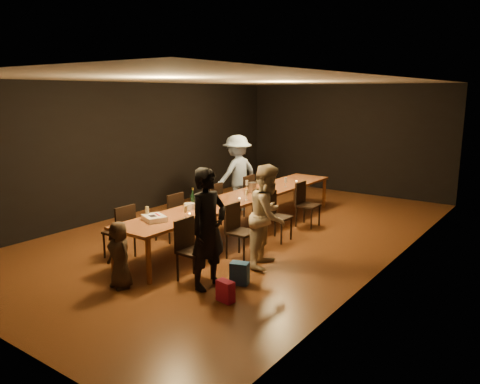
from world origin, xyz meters
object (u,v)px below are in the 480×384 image
Objects in this scene: chair_left_1 at (169,216)px; woman_birthday at (208,229)px; chair_left_3 at (242,195)px; birthday_cake at (154,218)px; table at (242,199)px; plate_stack at (189,206)px; chair_right_3 at (308,205)px; chair_right_0 at (194,251)px; woman_tan at (268,216)px; child at (120,255)px; chair_left_2 at (209,204)px; champagne_bottle at (193,197)px; chair_left_0 at (119,231)px; ice_bucket at (252,187)px; chair_right_1 at (241,232)px; chair_right_2 at (278,217)px; man_blue at (237,173)px.

woman_birthday reaches higher than chair_left_1.
chair_left_3 reaches higher than birthday_cake.
chair_left_3 is at bearing 125.31° from table.
chair_right_3 is at bearing 69.15° from plate_stack.
woman_tan reaches higher than chair_right_0.
child is 5.06× the size of plate_stack.
champagne_bottle is at bearing -152.57° from chair_left_2.
chair_left_0 is 0.94× the size of child.
chair_right_3 is 4.73× the size of ice_bucket.
chair_right_1 is at bearing 11.28° from plate_stack.
woman_birthday is 1.28m from birthday_cake.
woman_birthday is 8.93× the size of ice_bucket.
chair_left_1 is 0.81m from plate_stack.
chair_left_2 is 1.44m from champagne_bottle.
chair_left_0 is at bearing -109.50° from table.
chair_right_2 is at bearing 0.00° from table.
birthday_cake is at bearing -92.14° from table.
ice_bucket is at bearing 99.21° from table.
chair_right_0 reaches higher than plate_stack.
woman_tan reaches higher than child.
birthday_cake is at bearing -40.40° from chair_right_1.
woman_birthday is at bearing 5.16° from chair_right_3.
chair_left_0 and chair_left_2 have the same top height.
champagne_bottle is (0.63, -2.41, 0.46)m from chair_left_3.
ice_bucket is (-1.47, 1.71, 0.01)m from woman_tan.
chair_right_3 is (0.85, 1.20, -0.24)m from table.
woman_birthday reaches higher than champagne_bottle.
chair_left_0 is 2.07m from woman_birthday.
child is at bearing -153.72° from chair_left_1.
champagne_bottle is at bearing -138.01° from chair_right_0.
child is (1.00, -2.02, 0.03)m from chair_left_1.
man_blue is at bearing 12.02° from chair_left_2.
chair_right_1 is 1.00× the size of chair_left_0.
ice_bucket is (1.07, -0.92, -0.05)m from man_blue.
table is 12.75× the size of birthday_cake.
man_blue reaches higher than chair_left_3.
champagne_bottle reaches higher than table.
chair_right_3 is at bearing 54.69° from table.
chair_left_2 is (0.00, 2.40, 0.00)m from chair_left_0.
chair_left_2 is 0.99m from ice_bucket.
woman_tan is at bearing 55.59° from man_blue.
woman_birthday is at bearing 7.65° from chair_right_2.
chair_right_2 is at bearing 90.72° from birthday_cake.
chair_left_3 is at bearing 137.27° from ice_bucket.
birthday_cake is (-0.94, -1.10, 0.33)m from chair_right_1.
chair_right_2 is 2.52m from woman_birthday.
woman_tan reaches higher than chair_left_3.
plate_stack is at bearing 116.25° from birthday_cake.
chair_left_0 is 4.73× the size of ice_bucket.
table is 1.83m from man_blue.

